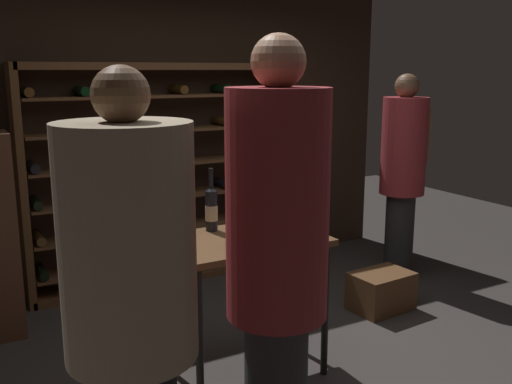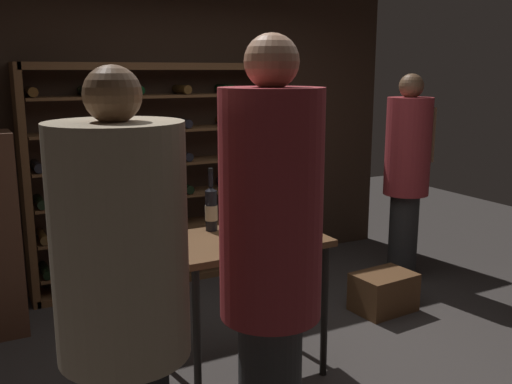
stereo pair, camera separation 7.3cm
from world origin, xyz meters
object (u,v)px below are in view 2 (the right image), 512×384
(person_guest_khaki, at_px, (271,257))
(wine_bottle_red_label, at_px, (211,208))
(wine_rack, at_px, (161,177))
(wine_glass_stemmed_center, at_px, (174,221))
(wine_crate, at_px, (384,292))
(wine_bottle_green_slim, at_px, (232,225))
(tasting_table, at_px, (243,255))
(person_guest_blue_shirt, at_px, (407,168))
(person_host_in_suit, at_px, (123,298))

(person_guest_khaki, distance_m, wine_bottle_red_label, 1.30)
(wine_bottle_red_label, bearing_deg, wine_rack, 82.83)
(wine_bottle_red_label, xyz_separation_m, wine_glass_stemmed_center, (-0.29, -0.10, -0.02))
(wine_rack, height_order, wine_crate, wine_rack)
(wine_rack, relative_size, wine_glass_stemmed_center, 14.26)
(wine_crate, height_order, wine_bottle_green_slim, wine_bottle_green_slim)
(tasting_table, xyz_separation_m, wine_glass_stemmed_center, (-0.40, 0.13, 0.24))
(person_guest_blue_shirt, height_order, wine_glass_stemmed_center, person_guest_blue_shirt)
(person_guest_khaki, xyz_separation_m, person_guest_blue_shirt, (2.46, 1.86, -0.10))
(wine_rack, distance_m, person_guest_blue_shirt, 2.21)
(wine_rack, bearing_deg, person_guest_khaki, -99.54)
(tasting_table, relative_size, wine_crate, 1.99)
(person_guest_blue_shirt, xyz_separation_m, wine_bottle_red_label, (-2.18, -0.60, 0.01))
(wine_rack, xyz_separation_m, person_guest_blue_shirt, (1.98, -0.99, 0.07))
(person_host_in_suit, distance_m, wine_bottle_red_label, 1.50)
(tasting_table, xyz_separation_m, wine_crate, (1.43, 0.33, -0.63))
(person_guest_khaki, distance_m, person_guest_blue_shirt, 3.09)
(person_host_in_suit, bearing_deg, wine_bottle_red_label, 11.58)
(person_host_in_suit, height_order, wine_glass_stemmed_center, person_host_in_suit)
(wine_crate, bearing_deg, wine_rack, 132.01)
(person_host_in_suit, bearing_deg, person_guest_blue_shirt, -11.46)
(tasting_table, bearing_deg, wine_crate, 13.07)
(wine_glass_stemmed_center, bearing_deg, wine_bottle_green_slim, -43.10)
(wine_rack, xyz_separation_m, wine_glass_stemmed_center, (-0.49, -1.69, 0.05))
(wine_crate, height_order, wine_glass_stemmed_center, wine_glass_stemmed_center)
(wine_rack, relative_size, person_guest_blue_shirt, 1.25)
(person_guest_blue_shirt, xyz_separation_m, wine_bottle_green_slim, (-2.20, -0.95, -0.01))
(person_guest_khaki, height_order, wine_glass_stemmed_center, person_guest_khaki)
(person_host_in_suit, distance_m, wine_glass_stemmed_center, 1.26)
(tasting_table, distance_m, wine_bottle_green_slim, 0.30)
(wine_rack, bearing_deg, wine_bottle_red_label, -97.17)
(person_host_in_suit, bearing_deg, wine_rack, 26.72)
(wine_glass_stemmed_center, bearing_deg, tasting_table, -18.14)
(wine_rack, xyz_separation_m, wine_crate, (1.34, -1.49, -0.82))
(person_guest_khaki, relative_size, wine_crate, 4.27)
(person_guest_khaki, height_order, wine_crate, person_guest_khaki)
(person_guest_khaki, xyz_separation_m, person_host_in_suit, (-0.61, 0.05, -0.08))
(wine_rack, bearing_deg, wine_crate, -47.99)
(person_guest_blue_shirt, xyz_separation_m, wine_glass_stemmed_center, (-2.47, -0.70, -0.02))
(tasting_table, relative_size, person_host_in_suit, 0.50)
(wine_bottle_red_label, distance_m, wine_bottle_green_slim, 0.35)
(person_guest_blue_shirt, distance_m, wine_crate, 1.20)
(person_host_in_suit, relative_size, wine_bottle_red_label, 4.77)
(tasting_table, height_order, wine_bottle_green_slim, wine_bottle_green_slim)
(wine_glass_stemmed_center, bearing_deg, wine_bottle_red_label, 19.48)
(wine_rack, xyz_separation_m, person_guest_khaki, (-0.48, -2.85, 0.16))
(wine_glass_stemmed_center, bearing_deg, person_guest_khaki, -89.57)
(wine_rack, relative_size, wine_crate, 4.90)
(wine_crate, bearing_deg, wine_bottle_green_slim, -163.85)
(tasting_table, distance_m, wine_crate, 1.60)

